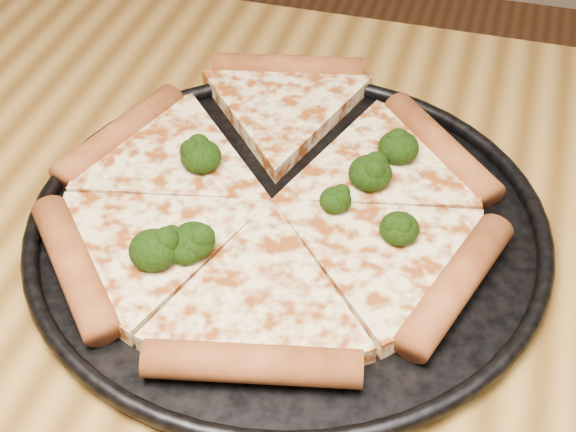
# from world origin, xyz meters

# --- Properties ---
(pizza_pan) EXTENTS (0.39, 0.39, 0.02)m
(pizza_pan) POSITION_xyz_m (-0.06, 0.11, 0.76)
(pizza_pan) COLOR black
(pizza_pan) RESTS_ON dining_table
(pizza) EXTENTS (0.36, 0.39, 0.03)m
(pizza) POSITION_xyz_m (-0.07, 0.13, 0.77)
(pizza) COLOR #FFE09C
(pizza) RESTS_ON pizza_pan
(broccoli_florets) EXTENTS (0.20, 0.20, 0.03)m
(broccoli_florets) POSITION_xyz_m (-0.07, 0.11, 0.78)
(broccoli_florets) COLOR black
(broccoli_florets) RESTS_ON pizza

